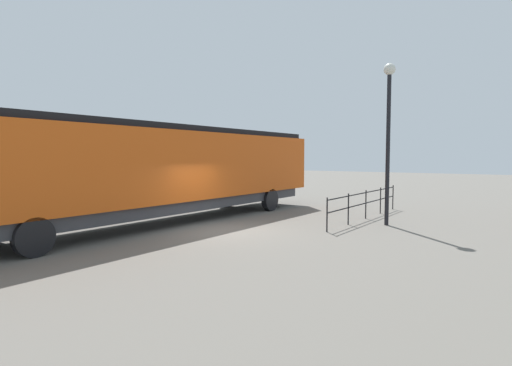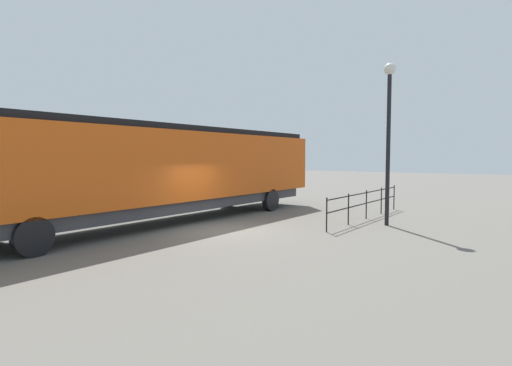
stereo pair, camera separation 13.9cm
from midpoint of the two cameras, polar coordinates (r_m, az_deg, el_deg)
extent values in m
plane|color=#666059|center=(15.13, -4.16, -6.69)|extent=(120.00, 120.00, 0.00)
cube|color=#D15114|center=(16.93, -12.74, 2.38)|extent=(3.08, 18.21, 2.73)
cube|color=black|center=(22.87, 2.10, 1.77)|extent=(2.96, 2.60, 1.91)
cube|color=black|center=(16.96, -12.81, 7.40)|extent=(2.78, 17.48, 0.24)
cube|color=#38383D|center=(17.04, -12.67, -2.96)|extent=(2.78, 16.76, 0.45)
cylinder|color=black|center=(22.20, -3.74, -1.93)|extent=(0.30, 1.10, 1.10)
cylinder|color=black|center=(20.55, 2.26, -2.38)|extent=(0.30, 1.10, 1.10)
cylinder|color=black|center=(12.70, -28.47, -6.62)|extent=(0.30, 1.10, 1.10)
cylinder|color=black|center=(16.92, 18.21, 4.43)|extent=(0.16, 0.16, 5.99)
sphere|color=silver|center=(17.26, 18.43, 14.89)|extent=(0.46, 0.46, 0.46)
cube|color=black|center=(18.50, 15.40, -1.30)|extent=(0.04, 7.83, 0.04)
cube|color=black|center=(18.55, 15.38, -2.73)|extent=(0.04, 7.83, 0.04)
cylinder|color=black|center=(14.97, 10.12, -4.41)|extent=(0.05, 0.05, 1.26)
cylinder|color=black|center=(16.75, 13.03, -3.59)|extent=(0.05, 0.05, 1.26)
cylinder|color=black|center=(18.55, 15.38, -2.92)|extent=(0.05, 0.05, 1.26)
cylinder|color=black|center=(20.39, 17.30, -2.37)|extent=(0.05, 0.05, 1.26)
cylinder|color=black|center=(22.25, 18.90, -1.91)|extent=(0.05, 0.05, 1.26)
camera|label=1|loc=(0.07, -89.76, 0.02)|focal=28.62mm
camera|label=2|loc=(0.07, 90.24, -0.02)|focal=28.62mm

